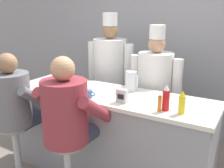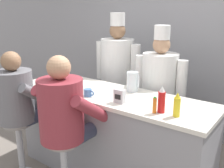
# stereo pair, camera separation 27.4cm
# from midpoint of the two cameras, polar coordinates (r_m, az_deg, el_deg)

# --- Properties ---
(wall_back) EXTENTS (10.00, 0.06, 2.70)m
(wall_back) POSITION_cam_midpoint_polar(r_m,az_deg,el_deg) (4.14, 8.94, 8.35)
(wall_back) COLOR #99999E
(wall_back) RESTS_ON ground_plane
(diner_counter) EXTENTS (2.28, 0.70, 1.01)m
(diner_counter) POSITION_cam_midpoint_polar(r_m,az_deg,el_deg) (3.03, -3.16, -11.16)
(diner_counter) COLOR gray
(diner_counter) RESTS_ON ground_plane
(ketchup_bottle_red) EXTENTS (0.06, 0.06, 0.24)m
(ketchup_bottle_red) POSITION_cam_midpoint_polar(r_m,az_deg,el_deg) (2.35, 8.43, -3.17)
(ketchup_bottle_red) COLOR red
(ketchup_bottle_red) RESTS_ON diner_counter
(mustard_bottle_yellow) EXTENTS (0.06, 0.06, 0.21)m
(mustard_bottle_yellow) POSITION_cam_midpoint_polar(r_m,az_deg,el_deg) (2.30, 11.71, -4.11)
(mustard_bottle_yellow) COLOR yellow
(mustard_bottle_yellow) RESTS_ON diner_counter
(hot_sauce_bottle_orange) EXTENTS (0.03, 0.03, 0.15)m
(hot_sauce_bottle_orange) POSITION_cam_midpoint_polar(r_m,az_deg,el_deg) (2.33, 7.02, -4.34)
(hot_sauce_bottle_orange) COLOR orange
(hot_sauce_bottle_orange) RESTS_ON diner_counter
(water_pitcher_clear) EXTENTS (0.14, 0.13, 0.22)m
(water_pitcher_clear) POSITION_cam_midpoint_polar(r_m,az_deg,el_deg) (2.89, 1.46, 0.59)
(water_pitcher_clear) COLOR silver
(water_pitcher_clear) RESTS_ON diner_counter
(breakfast_plate) EXTENTS (0.27, 0.27, 0.05)m
(breakfast_plate) POSITION_cam_midpoint_polar(r_m,az_deg,el_deg) (3.10, -13.50, -0.60)
(breakfast_plate) COLOR white
(breakfast_plate) RESTS_ON diner_counter
(cereal_bowl) EXTENTS (0.16, 0.16, 0.05)m
(cereal_bowl) POSITION_cam_midpoint_polar(r_m,az_deg,el_deg) (3.37, -16.21, 0.68)
(cereal_bowl) COLOR #4C7FB7
(cereal_bowl) RESTS_ON diner_counter
(coffee_mug_blue) EXTENTS (0.13, 0.08, 0.08)m
(coffee_mug_blue) POSITION_cam_midpoint_polar(r_m,az_deg,el_deg) (2.73, -8.02, -2.09)
(coffee_mug_blue) COLOR #4C7AB2
(coffee_mug_blue) RESTS_ON diner_counter
(napkin_dispenser_chrome) EXTENTS (0.11, 0.06, 0.13)m
(napkin_dispenser_chrome) POSITION_cam_midpoint_polar(r_m,az_deg,el_deg) (2.53, -0.89, -2.65)
(napkin_dispenser_chrome) COLOR silver
(napkin_dispenser_chrome) RESTS_ON diner_counter
(diner_seated_grey) EXTENTS (0.61, 0.60, 1.47)m
(diner_seated_grey) POSITION_cam_midpoint_polar(r_m,az_deg,el_deg) (3.00, -23.00, -3.83)
(diner_seated_grey) COLOR #B2B5BA
(diner_seated_grey) RESTS_ON ground_plane
(diner_seated_maroon) EXTENTS (0.63, 0.63, 1.50)m
(diner_seated_maroon) POSITION_cam_midpoint_polar(r_m,az_deg,el_deg) (2.48, -12.78, -6.66)
(diner_seated_maroon) COLOR #B2B5BA
(diner_seated_maroon) RESTS_ON ground_plane
(cook_in_whites_near) EXTENTS (0.72, 0.46, 1.84)m
(cook_in_whites_near) POSITION_cam_midpoint_polar(r_m,az_deg,el_deg) (3.73, -2.53, 2.42)
(cook_in_whites_near) COLOR #232328
(cook_in_whites_near) RESTS_ON ground_plane
(cook_in_whites_far) EXTENTS (0.67, 0.43, 1.71)m
(cook_in_whites_far) POSITION_cam_midpoint_polar(r_m,az_deg,el_deg) (3.26, 6.92, -0.98)
(cook_in_whites_far) COLOR #232328
(cook_in_whites_far) RESTS_ON ground_plane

